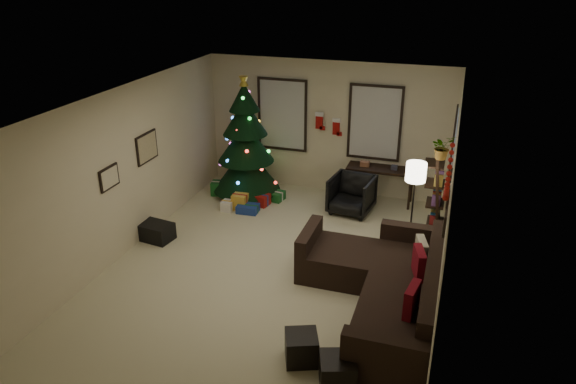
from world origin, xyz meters
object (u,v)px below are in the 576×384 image
object	(u,v)px
desk_chair	(352,195)
bookshelf	(437,197)
christmas_tree	(246,147)
desk	(381,172)
sofa	(386,288)

from	to	relation	value
desk_chair	bookshelf	size ratio (longest dim) A/B	0.46
christmas_tree	desk	xyz separation A→B (m)	(2.65, 0.50, -0.41)
christmas_tree	sofa	distance (m)	4.51
desk_chair	bookshelf	bearing A→B (deg)	-12.93
sofa	christmas_tree	bearing A→B (deg)	137.51
sofa	desk_chair	bearing A→B (deg)	110.65
desk_chair	bookshelf	xyz separation A→B (m)	(1.57, -0.58, 0.41)
desk	bookshelf	world-z (taller)	bookshelf
desk_chair	bookshelf	world-z (taller)	bookshelf
christmas_tree	bookshelf	world-z (taller)	christmas_tree
christmas_tree	bookshelf	distance (m)	3.85
sofa	desk	size ratio (longest dim) A/B	2.24
desk	desk_chair	distance (m)	0.83
desk	bookshelf	bearing A→B (deg)	-47.81
bookshelf	christmas_tree	bearing A→B (deg)	169.01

